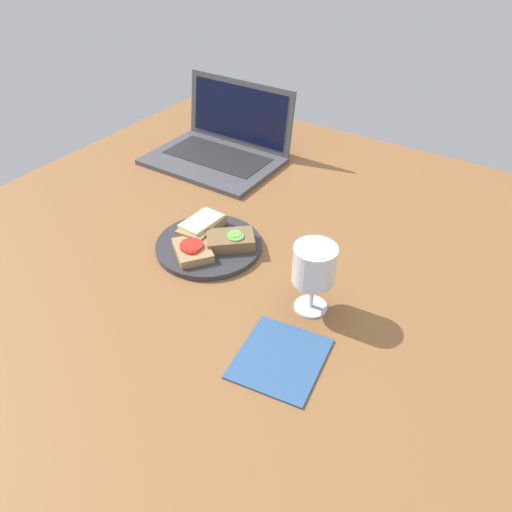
{
  "coord_description": "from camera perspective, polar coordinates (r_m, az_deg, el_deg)",
  "views": [
    {
      "loc": [
        49.78,
        -71.43,
        68.39
      ],
      "look_at": [
        6.66,
        -5.6,
        8.0
      ],
      "focal_mm": 35.0,
      "sensor_mm": 36.0,
      "label": 1
    }
  ],
  "objects": [
    {
      "name": "sandwich_with_tomato",
      "position": [
        1.06,
        -7.27,
        0.73
      ],
      "size": [
        11.59,
        11.18,
        2.48
      ],
      "color": "#A88456",
      "rests_on": "plate"
    },
    {
      "name": "sandwich_with_cheese",
      "position": [
        1.13,
        -6.21,
        3.44
      ],
      "size": [
        7.7,
        11.76,
        3.1
      ],
      "color": "#A88456",
      "rests_on": "plate"
    },
    {
      "name": "sandwich_with_cucumber",
      "position": [
        1.08,
        -2.93,
        1.83
      ],
      "size": [
        11.91,
        11.52,
        2.98
      ],
      "color": "brown",
      "rests_on": "plate"
    },
    {
      "name": "wine_glass",
      "position": [
        0.89,
        6.67,
        -1.2
      ],
      "size": [
        7.95,
        7.95,
        14.03
      ],
      "color": "white",
      "rests_on": "wooden_table"
    },
    {
      "name": "plate",
      "position": [
        1.1,
        -5.42,
        1.21
      ],
      "size": [
        23.18,
        23.18,
        1.29
      ],
      "primitive_type": "cylinder",
      "color": "#333338",
      "rests_on": "wooden_table"
    },
    {
      "name": "napkin",
      "position": [
        0.86,
        2.78,
        -11.6
      ],
      "size": [
        16.07,
        17.5,
        0.4
      ],
      "primitive_type": "cube",
      "rotation": [
        0.0,
        0.0,
        0.14
      ],
      "color": "#33598C",
      "rests_on": "wooden_table"
    },
    {
      "name": "laptop",
      "position": [
        1.46,
        -3.99,
        12.49
      ],
      "size": [
        35.88,
        28.15,
        19.47
      ],
      "color": "#4C4C51",
      "rests_on": "wooden_table"
    },
    {
      "name": "wooden_table",
      "position": [
        1.1,
        -1.3,
        -0.04
      ],
      "size": [
        140.0,
        140.0,
        3.0
      ],
      "primitive_type": "cube",
      "color": "brown",
      "rests_on": "ground"
    }
  ]
}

